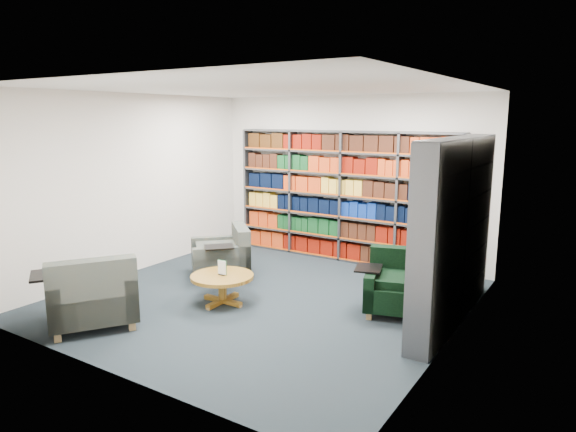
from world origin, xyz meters
The scene contains 7 objects.
room_shell centered at (0.00, 0.00, 1.40)m, with size 5.02×5.02×2.82m.
bookshelf_back centered at (0.00, 2.34, 1.10)m, with size 4.00×0.28×2.20m.
bookshelf_right centered at (2.34, 0.60, 1.10)m, with size 0.28×2.50×2.20m.
chair_teal_left centered at (-1.11, 0.53, 0.31)m, with size 1.20×1.20×0.77m.
chair_green_right centered at (1.71, 0.60, 0.31)m, with size 1.11×1.05×0.77m.
chair_teal_front centered at (-1.17, -1.86, 0.36)m, with size 1.34×1.34×0.88m.
coffee_table centered at (-0.36, -0.45, 0.31)m, with size 0.83×0.83×0.58m.
Camera 1 is at (3.86, -5.45, 2.44)m, focal length 32.00 mm.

